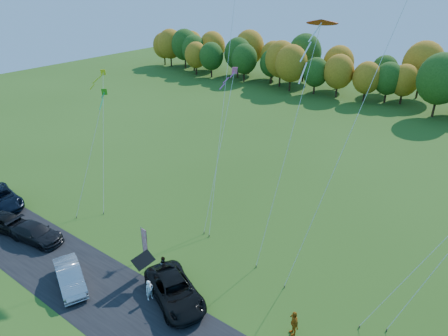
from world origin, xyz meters
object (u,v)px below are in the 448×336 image
Objects in this scene: silver_sedan at (70,277)px; feather_flag at (145,246)px; person_east at (294,323)px; black_suv at (175,291)px.

silver_sedan is 1.17× the size of feather_flag.
person_east is at bearing 6.82° from feather_flag.
feather_flag is at bearing -14.51° from silver_sedan.
silver_sedan is at bearing -120.29° from person_east.
silver_sedan is at bearing -128.30° from feather_flag.
black_suv is 8.26m from person_east.
silver_sedan is 16.10m from person_east.
silver_sedan is at bearing 140.71° from black_suv.
feather_flag is (3.40, 4.31, 1.68)m from silver_sedan.
person_east is 11.84m from feather_flag.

